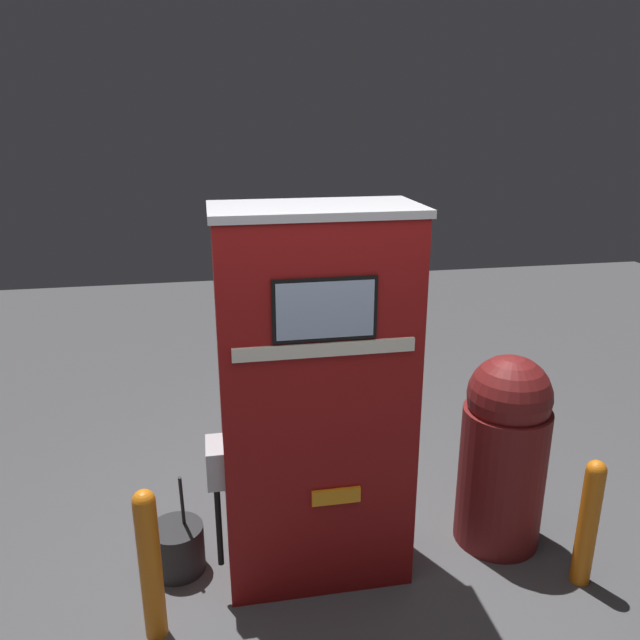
# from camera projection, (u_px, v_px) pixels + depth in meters

# --- Properties ---
(ground_plane) EXTENTS (14.00, 14.00, 0.00)m
(ground_plane) POSITION_uv_depth(u_px,v_px,m) (324.00, 595.00, 3.44)
(ground_plane) COLOR #4C4C4F
(gas_pump) EXTENTS (1.11, 0.54, 2.11)m
(gas_pump) POSITION_uv_depth(u_px,v_px,m) (315.00, 402.00, 3.34)
(gas_pump) COLOR maroon
(gas_pump) RESTS_ON ground_plane
(safety_bollard) EXTENTS (0.11, 0.11, 0.85)m
(safety_bollard) POSITION_uv_depth(u_px,v_px,m) (150.00, 562.00, 3.05)
(safety_bollard) COLOR orange
(safety_bollard) RESTS_ON ground_plane
(trash_bin) EXTENTS (0.52, 0.52, 1.22)m
(trash_bin) POSITION_uv_depth(u_px,v_px,m) (504.00, 450.00, 3.72)
(trash_bin) COLOR maroon
(trash_bin) RESTS_ON ground_plane
(safety_bollard_far) EXTENTS (0.11, 0.11, 0.77)m
(safety_bollard_far) POSITION_uv_depth(u_px,v_px,m) (589.00, 520.00, 3.42)
(safety_bollard_far) COLOR orange
(safety_bollard_far) RESTS_ON ground_plane
(squeegee_bucket) EXTENTS (0.31, 0.31, 0.63)m
(squeegee_bucket) POSITION_uv_depth(u_px,v_px,m) (178.00, 548.00, 3.60)
(squeegee_bucket) COLOR #262628
(squeegee_bucket) RESTS_ON ground_plane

